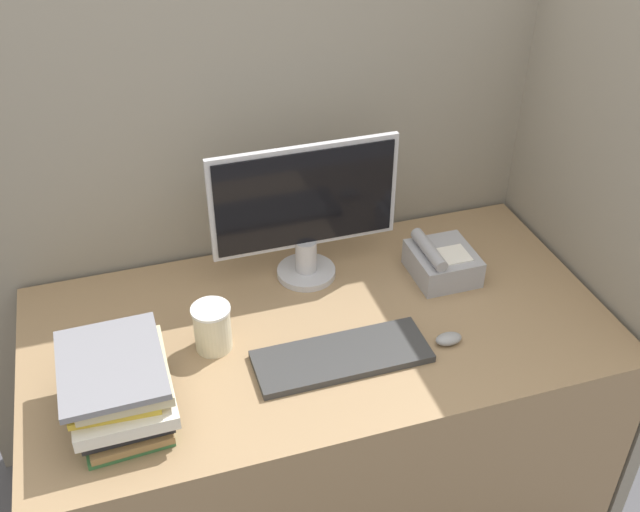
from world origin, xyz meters
name	(u,v)px	position (x,y,z in m)	size (l,w,h in m)	color
cubicle_panel_rear	(276,206)	(0.00, 0.85, 0.85)	(1.97, 0.04, 1.69)	gray
cubicle_panel_right	(584,233)	(0.82, 0.44, 0.85)	(0.04, 0.88, 1.69)	gray
desk	(319,417)	(0.00, 0.41, 0.37)	(1.57, 0.82, 0.73)	#937551
monitor	(305,212)	(0.03, 0.63, 0.95)	(0.54, 0.17, 0.42)	#B7B7BC
keyboard	(342,356)	(0.01, 0.26, 0.74)	(0.45, 0.16, 0.02)	#333333
mouse	(449,339)	(0.30, 0.23, 0.75)	(0.07, 0.04, 0.03)	gray
coffee_cup	(212,328)	(-0.29, 0.40, 0.80)	(0.10, 0.10, 0.13)	beige
book_stack	(120,389)	(-0.53, 0.24, 0.81)	(0.25, 0.31, 0.16)	#38723F
desk_telephone	(442,262)	(0.41, 0.51, 0.78)	(0.18, 0.19, 0.12)	#99999E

